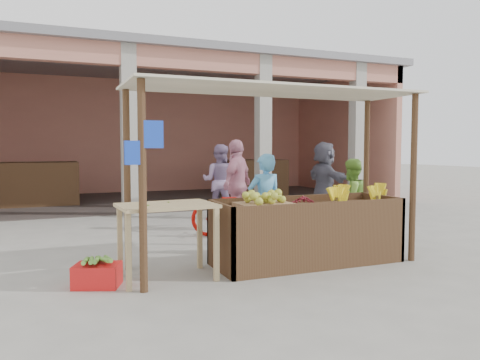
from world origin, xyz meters
name	(u,v)px	position (x,y,z in m)	size (l,w,h in m)	color
ground	(274,266)	(0.00, 0.00, 0.00)	(60.00, 60.00, 0.00)	gray
market_building	(146,112)	(0.05, 8.93, 2.70)	(14.40, 6.40, 4.20)	tan
fruit_stall	(307,234)	(0.50, 0.00, 0.40)	(2.60, 0.95, 0.80)	#4A321D
stall_awning	(272,120)	(-0.01, 0.06, 1.98)	(4.09, 1.35, 2.39)	#4A321D
banana_heap	(356,196)	(1.28, -0.05, 0.91)	(1.16, 0.63, 0.21)	yellow
melon_tray	(266,201)	(-0.11, 0.05, 0.89)	(0.73, 0.63, 0.20)	#9A734F
berry_heap	(303,201)	(0.45, 0.03, 0.87)	(0.44, 0.36, 0.14)	maroon
side_table	(167,216)	(-1.48, -0.02, 0.78)	(1.18, 0.82, 0.92)	tan
papaya_pile	(167,196)	(-1.48, -0.02, 1.02)	(0.69, 0.39, 0.20)	#437F29
red_crate	(97,275)	(-2.31, -0.04, 0.13)	(0.51, 0.37, 0.26)	red
plantain_bundle	(97,261)	(-2.31, -0.04, 0.31)	(0.42, 0.29, 0.08)	#5E9636
produce_sacks	(275,198)	(2.70, 5.34, 0.28)	(0.73, 0.69, 0.56)	maroon
vendor_blue	(265,200)	(0.21, 0.76, 0.81)	(0.61, 0.44, 1.62)	#52A7E3
vendor_green	(351,198)	(1.98, 1.03, 0.75)	(0.72, 0.42, 1.49)	#7AB53D
motorcycle	(243,208)	(0.45, 2.16, 0.51)	(1.95, 0.67, 1.02)	#A10C06
shopper_b	(237,182)	(0.62, 2.87, 0.94)	(1.10, 0.59, 1.88)	pink
shopper_d	(324,178)	(2.92, 3.32, 0.92)	(1.69, 0.70, 1.83)	#4B4A57
shopper_f	(220,177)	(0.86, 4.52, 0.92)	(0.89, 0.51, 1.83)	gray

